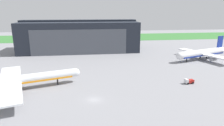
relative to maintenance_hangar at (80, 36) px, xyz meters
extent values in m
plane|color=gray|center=(6.27, -85.97, -10.42)|extent=(440.00, 440.00, 0.00)
cube|color=#387836|center=(6.27, 67.63, -10.38)|extent=(440.00, 56.00, 0.08)
cube|color=#232833|center=(0.00, 0.09, -0.14)|extent=(80.78, 33.92, 20.56)
cube|color=#4C515B|center=(0.00, -17.02, -2.19)|extent=(61.40, 0.30, 16.45)
cube|color=#232833|center=(0.00, 0.09, 10.74)|extent=(80.78, 8.14, 1.20)
cylinder|color=silver|center=(-22.23, -74.79, -6.42)|extent=(44.80, 17.15, 3.47)
sphere|color=silver|center=(-0.36, -67.87, -6.42)|extent=(3.33, 3.33, 3.33)
cube|color=orange|center=(-22.23, -74.79, -7.37)|extent=(41.31, 16.07, 0.61)
cube|color=silver|center=(-19.84, -85.40, -6.85)|extent=(12.97, 21.07, 0.56)
cube|color=silver|center=(-26.38, -64.73, -6.85)|extent=(12.97, 21.07, 0.56)
cylinder|color=gray|center=(-19.55, -83.65, -8.10)|extent=(3.71, 2.81, 1.91)
cylinder|color=gray|center=(-25.14, -65.99, -8.10)|extent=(3.71, 2.81, 1.91)
cylinder|color=black|center=(-7.36, -70.08, -9.28)|extent=(0.56, 0.56, 2.27)
cylinder|color=black|center=(-23.44, -77.08, -9.28)|extent=(0.56, 0.56, 2.27)
cylinder|color=black|center=(-24.53, -73.61, -9.28)|extent=(0.56, 0.56, 2.27)
cylinder|color=white|center=(72.04, -38.96, -6.39)|extent=(35.15, 15.77, 4.13)
sphere|color=white|center=(55.16, -44.89, -6.39)|extent=(3.97, 3.97, 3.97)
sphere|color=white|center=(88.93, -33.02, -6.39)|extent=(3.23, 3.23, 3.23)
cube|color=navy|center=(72.04, -38.96, -7.52)|extent=(32.46, 14.86, 0.72)
cube|color=navy|center=(86.23, -33.97, -0.80)|extent=(4.52, 1.92, 7.03)
cube|color=white|center=(85.88, -30.82, -5.97)|extent=(4.96, 6.53, 0.28)
cube|color=white|center=(87.93, -36.65, -5.97)|extent=(4.96, 6.53, 0.28)
cube|color=white|center=(69.72, -30.19, -6.90)|extent=(10.65, 16.81, 0.56)
cube|color=white|center=(75.72, -47.25, -6.90)|extent=(10.65, 16.81, 0.56)
cylinder|color=gray|center=(69.39, -31.65, -8.34)|extent=(4.46, 3.45, 2.27)
cylinder|color=gray|center=(74.54, -46.32, -8.34)|extent=(4.46, 3.45, 2.27)
cylinder|color=black|center=(60.56, -42.99, -9.44)|extent=(0.56, 0.56, 1.96)
cylinder|color=black|center=(72.68, -36.44, -9.44)|extent=(0.56, 0.56, 1.96)
cylinder|color=black|center=(74.12, -40.53, -9.44)|extent=(0.56, 0.56, 1.96)
cube|color=silver|center=(43.29, -76.11, -9.22)|extent=(1.45, 1.88, 1.58)
cube|color=#AD1E19|center=(45.15, -75.74, -9.45)|extent=(2.94, 2.18, 1.12)
cylinder|color=black|center=(43.29, -75.15, -10.01)|extent=(0.85, 0.42, 0.82)
cylinder|color=black|center=(43.66, -76.99, -10.01)|extent=(0.85, 0.42, 0.82)
cylinder|color=black|center=(45.53, -74.71, -10.01)|extent=(0.85, 0.42, 0.82)
cylinder|color=black|center=(45.90, -76.54, -10.01)|extent=(0.85, 0.42, 0.82)
camera|label=1|loc=(4.23, -146.36, 18.09)|focal=32.05mm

